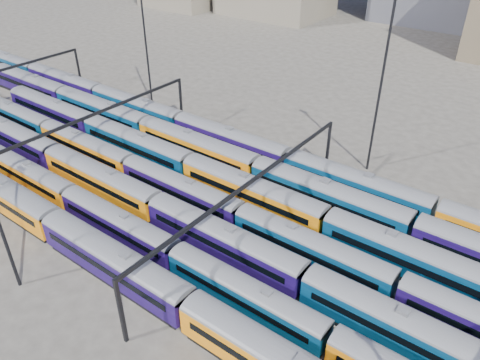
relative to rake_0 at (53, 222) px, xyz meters
The scene contains 12 objects.
ground 17.29m from the rake_0, 61.55° to the left, with size 500.00×500.00×0.00m, color #3F3B35.
rake_0 is the anchor object (origin of this frame).
rake_1 7.66m from the rake_0, 40.84° to the left, with size 132.74×2.78×4.66m.
rake_2 17.61m from the rake_0, 145.41° to the left, with size 129.69×3.16×5.33m.
rake_3 15.38m from the rake_0, 102.76° to the left, with size 120.06×2.93×4.93m.
rake_4 32.80m from the rake_0, 37.57° to the left, with size 132.73×3.24×5.46m.
rake_5 27.79m from the rake_0, 64.13° to the left, with size 135.56×3.30×5.58m.
rake_6 30.92m from the rake_0, 104.01° to the left, with size 129.51×3.16×5.32m.
gantry_1 19.54m from the rake_0, 128.36° to the left, with size 0.35×40.35×8.03m.
gantry_2 23.86m from the rake_0, 39.61° to the left, with size 0.35×40.35×8.03m.
mast_1 44.41m from the rake_0, 120.59° to the left, with size 1.40×0.50×25.60m.
mast_3 46.69m from the rake_0, 59.33° to the left, with size 1.40×0.50×25.60m.
Camera 1 is at (36.57, -37.17, 36.94)m, focal length 35.00 mm.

